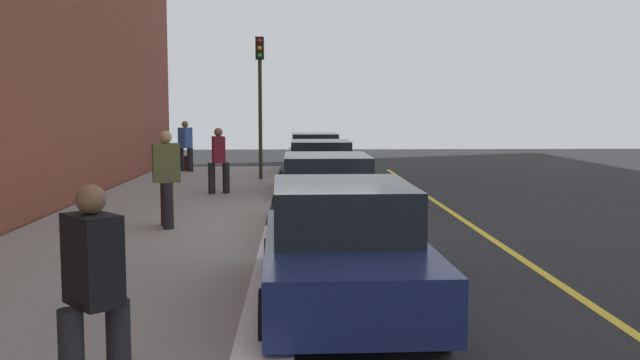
% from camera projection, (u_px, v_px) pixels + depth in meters
% --- Properties ---
extents(ground_plane, '(56.00, 56.00, 0.00)m').
position_uv_depth(ground_plane, '(317.00, 233.00, 13.65)').
color(ground_plane, black).
extents(sidewalk, '(28.00, 4.60, 0.15)m').
position_uv_depth(sidewalk, '(145.00, 230.00, 13.53)').
color(sidewalk, gray).
rests_on(sidewalk, ground).
extents(lane_stripe_centre, '(28.00, 0.14, 0.01)m').
position_uv_depth(lane_stripe_centre, '(481.00, 231.00, 13.76)').
color(lane_stripe_centre, gold).
rests_on(lane_stripe_centre, ground).
extents(snow_bank_curb, '(8.05, 0.56, 0.22)m').
position_uv_depth(snow_bank_curb, '(273.00, 284.00, 9.20)').
color(snow_bank_curb, white).
rests_on(snow_bank_curb, ground).
extents(parked_car_charcoal, '(4.23, 1.96, 1.51)m').
position_uv_depth(parked_car_charcoal, '(315.00, 155.00, 25.10)').
color(parked_car_charcoal, black).
rests_on(parked_car_charcoal, ground).
extents(parked_car_black, '(4.21, 1.95, 1.51)m').
position_uv_depth(parked_car_black, '(321.00, 168.00, 19.35)').
color(parked_car_black, black).
rests_on(parked_car_black, ground).
extents(parked_car_silver, '(4.16, 1.92, 1.51)m').
position_uv_depth(parked_car_silver, '(327.00, 195.00, 13.41)').
color(parked_car_silver, black).
rests_on(parked_car_silver, ground).
extents(parked_car_navy, '(4.36, 1.98, 1.51)m').
position_uv_depth(parked_car_navy, '(343.00, 248.00, 8.30)').
color(parked_car_navy, black).
rests_on(parked_car_navy, ground).
extents(pedestrian_burgundy_coat, '(0.53, 0.56, 1.74)m').
position_uv_depth(pedestrian_burgundy_coat, '(219.00, 159.00, 18.64)').
color(pedestrian_burgundy_coat, black).
rests_on(pedestrian_burgundy_coat, sidewalk).
extents(pedestrian_blue_coat, '(0.57, 0.56, 1.80)m').
position_uv_depth(pedestrian_blue_coat, '(185.00, 145.00, 25.21)').
color(pedestrian_blue_coat, black).
rests_on(pedestrian_blue_coat, sidewalk).
extents(pedestrian_olive_coat, '(0.59, 0.56, 1.83)m').
position_uv_depth(pedestrian_olive_coat, '(166.00, 176.00, 13.29)').
color(pedestrian_olive_coat, black).
rests_on(pedestrian_olive_coat, sidewalk).
extents(pedestrian_black_coat, '(0.53, 0.52, 1.69)m').
position_uv_depth(pedestrian_black_coat, '(94.00, 291.00, 5.21)').
color(pedestrian_black_coat, black).
rests_on(pedestrian_black_coat, sidewalk).
extents(traffic_light_pole, '(0.35, 0.26, 4.48)m').
position_uv_depth(traffic_light_pole, '(260.00, 84.00, 22.20)').
color(traffic_light_pole, '#2D2D19').
rests_on(traffic_light_pole, sidewalk).
extents(rolling_suitcase, '(0.34, 0.22, 0.90)m').
position_uv_depth(rolling_suitcase, '(188.00, 163.00, 25.72)').
color(rolling_suitcase, '#471E19').
rests_on(rolling_suitcase, sidewalk).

